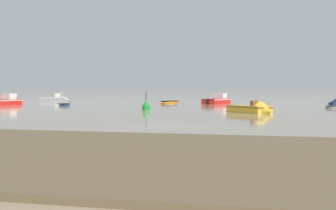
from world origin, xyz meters
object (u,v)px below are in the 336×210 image
(motorboat_moored_0, at_px, (58,99))
(rowboat_moored_6, at_px, (169,102))
(motorboat_moored_1, at_px, (219,101))
(motorboat_moored_6, at_px, (8,102))
(motorboat_moored_2, at_px, (255,110))
(rowboat_moored_3, at_px, (64,105))
(channel_buoy, at_px, (146,106))

(motorboat_moored_0, height_order, rowboat_moored_6, motorboat_moored_0)
(motorboat_moored_1, relative_size, motorboat_moored_6, 0.98)
(motorboat_moored_0, height_order, motorboat_moored_2, motorboat_moored_0)
(motorboat_moored_6, distance_m, rowboat_moored_6, 25.39)
(motorboat_moored_1, distance_m, motorboat_moored_2, 27.99)
(motorboat_moored_0, xyz_separation_m, motorboat_moored_1, (31.78, -6.36, 0.05))
(motorboat_moored_0, bearing_deg, motorboat_moored_2, -49.84)
(rowboat_moored_3, bearing_deg, channel_buoy, -124.35)
(motorboat_moored_0, xyz_separation_m, motorboat_moored_2, (39.72, -33.20, -0.05))
(motorboat_moored_0, bearing_deg, channel_buoy, -57.77)
(motorboat_moored_1, distance_m, rowboat_moored_6, 8.21)
(motorboat_moored_0, height_order, motorboat_moored_6, motorboat_moored_6)
(rowboat_moored_3, distance_m, motorboat_moored_6, 9.33)
(motorboat_moored_1, bearing_deg, motorboat_moored_2, -144.65)
(motorboat_moored_2, distance_m, rowboat_moored_3, 31.41)
(motorboat_moored_0, distance_m, rowboat_moored_6, 24.51)
(motorboat_moored_6, xyz_separation_m, channel_buoy, (24.59, -9.33, 0.08))
(motorboat_moored_0, distance_m, rowboat_moored_3, 22.90)
(rowboat_moored_6, relative_size, channel_buoy, 1.61)
(motorboat_moored_0, xyz_separation_m, motorboat_moored_6, (1.92, -19.93, 0.05))
(channel_buoy, bearing_deg, motorboat_moored_0, 132.18)
(motorboat_moored_0, relative_size, rowboat_moored_3, 1.88)
(motorboat_moored_0, bearing_deg, motorboat_moored_1, -21.27)
(motorboat_moored_1, xyz_separation_m, rowboat_moored_6, (-8.20, -0.32, -0.22))
(motorboat_moored_2, distance_m, rowboat_moored_6, 31.04)
(motorboat_moored_1, bearing_deg, motorboat_moored_6, 133.31)
(motorboat_moored_0, relative_size, motorboat_moored_6, 0.85)
(rowboat_moored_6, bearing_deg, channel_buoy, 42.17)
(rowboat_moored_3, bearing_deg, rowboat_moored_6, -45.87)
(motorboat_moored_0, relative_size, rowboat_moored_6, 1.62)
(motorboat_moored_1, bearing_deg, channel_buoy, -174.10)
(rowboat_moored_3, height_order, rowboat_moored_6, rowboat_moored_6)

